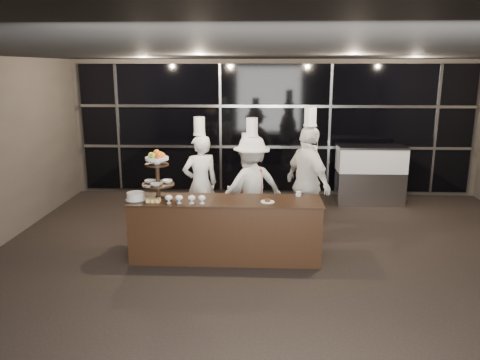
{
  "coord_description": "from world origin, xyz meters",
  "views": [
    {
      "loc": [
        -0.31,
        -5.4,
        2.82
      ],
      "look_at": [
        -0.62,
        1.53,
        1.15
      ],
      "focal_mm": 35.0,
      "sensor_mm": 36.0,
      "label": 1
    }
  ],
  "objects_px": {
    "layer_cake": "(136,196)",
    "chef_b": "(247,192)",
    "display_stand": "(157,171)",
    "display_case": "(370,172)",
    "buffet_counter": "(226,229)",
    "chef_c": "(252,186)",
    "chef_d": "(308,184)",
    "chef_a": "(201,183)"
  },
  "relations": [
    {
      "from": "layer_cake",
      "to": "chef_c",
      "type": "height_order",
      "value": "chef_c"
    },
    {
      "from": "chef_a",
      "to": "chef_d",
      "type": "bearing_deg",
      "value": -10.02
    },
    {
      "from": "buffet_counter",
      "to": "chef_c",
      "type": "height_order",
      "value": "chef_c"
    },
    {
      "from": "display_stand",
      "to": "display_case",
      "type": "bearing_deg",
      "value": 38.8
    },
    {
      "from": "chef_b",
      "to": "chef_d",
      "type": "relative_size",
      "value": 0.79
    },
    {
      "from": "buffet_counter",
      "to": "chef_c",
      "type": "bearing_deg",
      "value": 71.22
    },
    {
      "from": "display_stand",
      "to": "chef_b",
      "type": "relative_size",
      "value": 0.42
    },
    {
      "from": "display_case",
      "to": "chef_c",
      "type": "distance_m",
      "value": 3.17
    },
    {
      "from": "chef_a",
      "to": "chef_d",
      "type": "distance_m",
      "value": 1.84
    },
    {
      "from": "buffet_counter",
      "to": "display_case",
      "type": "xyz_separation_m",
      "value": [
        2.82,
        3.07,
        0.22
      ]
    },
    {
      "from": "layer_cake",
      "to": "buffet_counter",
      "type": "bearing_deg",
      "value": 2.16
    },
    {
      "from": "buffet_counter",
      "to": "chef_b",
      "type": "distance_m",
      "value": 1.16
    },
    {
      "from": "layer_cake",
      "to": "chef_b",
      "type": "distance_m",
      "value": 1.99
    },
    {
      "from": "chef_c",
      "to": "chef_d",
      "type": "distance_m",
      "value": 0.97
    },
    {
      "from": "buffet_counter",
      "to": "chef_a",
      "type": "xyz_separation_m",
      "value": [
        -0.52,
        1.14,
        0.42
      ]
    },
    {
      "from": "chef_b",
      "to": "display_case",
      "type": "bearing_deg",
      "value": 38.1
    },
    {
      "from": "display_case",
      "to": "chef_c",
      "type": "height_order",
      "value": "chef_c"
    },
    {
      "from": "buffet_counter",
      "to": "chef_d",
      "type": "xyz_separation_m",
      "value": [
        1.29,
        0.82,
        0.51
      ]
    },
    {
      "from": "chef_b",
      "to": "chef_d",
      "type": "bearing_deg",
      "value": -14.81
    },
    {
      "from": "chef_d",
      "to": "buffet_counter",
      "type": "bearing_deg",
      "value": -147.51
    },
    {
      "from": "display_stand",
      "to": "layer_cake",
      "type": "distance_m",
      "value": 0.49
    },
    {
      "from": "layer_cake",
      "to": "chef_b",
      "type": "xyz_separation_m",
      "value": [
        1.62,
        1.14,
        -0.22
      ]
    },
    {
      "from": "chef_a",
      "to": "chef_b",
      "type": "bearing_deg",
      "value": -3.89
    },
    {
      "from": "display_case",
      "to": "buffet_counter",
      "type": "bearing_deg",
      "value": -132.55
    },
    {
      "from": "layer_cake",
      "to": "chef_d",
      "type": "distance_m",
      "value": 2.76
    },
    {
      "from": "chef_b",
      "to": "chef_c",
      "type": "bearing_deg",
      "value": -10.97
    },
    {
      "from": "display_case",
      "to": "chef_d",
      "type": "xyz_separation_m",
      "value": [
        -1.53,
        -2.25,
        0.29
      ]
    },
    {
      "from": "layer_cake",
      "to": "chef_d",
      "type": "bearing_deg",
      "value": 18.41
    },
    {
      "from": "display_stand",
      "to": "chef_c",
      "type": "bearing_deg",
      "value": 38.15
    },
    {
      "from": "chef_b",
      "to": "chef_d",
      "type": "xyz_separation_m",
      "value": [
        1.0,
        -0.26,
        0.23
      ]
    },
    {
      "from": "chef_a",
      "to": "chef_b",
      "type": "relative_size",
      "value": 1.15
    },
    {
      "from": "buffet_counter",
      "to": "chef_b",
      "type": "height_order",
      "value": "chef_b"
    },
    {
      "from": "chef_b",
      "to": "display_stand",
      "type": "bearing_deg",
      "value": -139.86
    },
    {
      "from": "chef_c",
      "to": "chef_d",
      "type": "relative_size",
      "value": 0.91
    },
    {
      "from": "display_stand",
      "to": "chef_d",
      "type": "height_order",
      "value": "chef_d"
    },
    {
      "from": "display_stand",
      "to": "chef_a",
      "type": "relative_size",
      "value": 0.37
    },
    {
      "from": "display_stand",
      "to": "display_case",
      "type": "xyz_separation_m",
      "value": [
        3.82,
        3.07,
        -0.65
      ]
    },
    {
      "from": "display_case",
      "to": "layer_cake",
      "type": "bearing_deg",
      "value": -143.04
    },
    {
      "from": "layer_cake",
      "to": "chef_a",
      "type": "xyz_separation_m",
      "value": [
        0.81,
        1.19,
        -0.09
      ]
    },
    {
      "from": "layer_cake",
      "to": "chef_a",
      "type": "height_order",
      "value": "chef_a"
    },
    {
      "from": "layer_cake",
      "to": "chef_d",
      "type": "relative_size",
      "value": 0.13
    },
    {
      "from": "buffet_counter",
      "to": "chef_c",
      "type": "relative_size",
      "value": 1.41
    }
  ]
}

